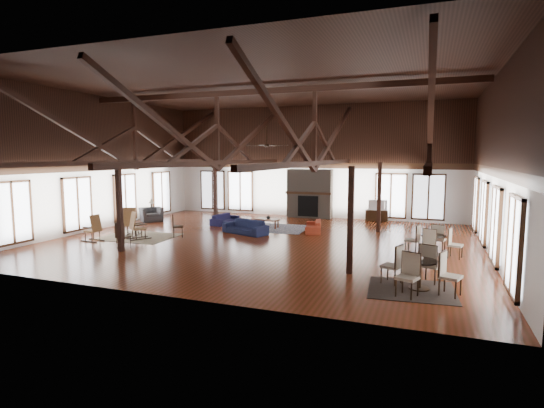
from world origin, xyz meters
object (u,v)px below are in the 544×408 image
at_px(cafe_table_near, 420,269).
at_px(cafe_table_far, 433,241).
at_px(sofa_orange, 313,226).
at_px(coffee_table, 267,220).
at_px(tv_console, 377,215).
at_px(armchair, 151,214).
at_px(sofa_navy_front, 245,227).
at_px(sofa_navy_left, 225,219).

bearing_deg(cafe_table_near, cafe_table_far, 85.22).
distance_m(sofa_orange, coffee_table, 2.27).
bearing_deg(coffee_table, tv_console, 57.99).
bearing_deg(armchair, coffee_table, -48.30).
bearing_deg(cafe_table_far, cafe_table_near, -94.78).
distance_m(armchair, cafe_table_near, 14.80).
xyz_separation_m(sofa_navy_front, cafe_table_near, (7.19, -5.40, 0.22)).
xyz_separation_m(coffee_table, tv_console, (4.50, 3.97, -0.09)).
height_order(coffee_table, cafe_table_far, cafe_table_far).
xyz_separation_m(armchair, cafe_table_near, (13.09, -6.89, 0.17)).
distance_m(sofa_navy_left, coffee_table, 2.37).
relative_size(sofa_navy_left, sofa_orange, 0.98).
bearing_deg(cafe_table_far, sofa_orange, 149.72).
bearing_deg(tv_console, sofa_orange, -118.05).
bearing_deg(sofa_orange, cafe_table_far, 46.04).
bearing_deg(sofa_orange, cafe_table_near, 19.99).
height_order(coffee_table, tv_console, tv_console).
distance_m(coffee_table, armchair, 6.26).
bearing_deg(sofa_orange, sofa_navy_left, -110.37).
bearing_deg(sofa_navy_front, cafe_table_near, -17.24).
distance_m(sofa_navy_front, cafe_table_near, 9.00).
relative_size(sofa_navy_front, tv_console, 1.84).
bearing_deg(armchair, sofa_navy_front, -64.31).
xyz_separation_m(armchair, tv_console, (10.75, 4.18, -0.07)).
height_order(sofa_navy_front, sofa_navy_left, sofa_navy_front).
bearing_deg(sofa_navy_front, armchair, -174.41).
bearing_deg(cafe_table_near, sofa_orange, 123.67).
height_order(sofa_navy_front, tv_console, sofa_navy_front).
relative_size(sofa_navy_front, sofa_navy_left, 1.22).
xyz_separation_m(coffee_table, cafe_table_far, (7.17, -3.09, 0.11)).
relative_size(sofa_orange, tv_console, 1.53).
height_order(sofa_navy_front, sofa_orange, sofa_navy_front).
xyz_separation_m(sofa_orange, cafe_table_far, (4.91, -2.87, 0.24)).
distance_m(sofa_navy_front, cafe_table_far, 7.65).
relative_size(sofa_orange, armchair, 1.58).
xyz_separation_m(coffee_table, cafe_table_near, (6.84, -7.10, 0.15)).
bearing_deg(sofa_navy_left, sofa_orange, -88.84).
bearing_deg(tv_console, armchair, -158.76).
relative_size(sofa_orange, cafe_table_near, 0.84).
relative_size(coffee_table, cafe_table_near, 0.61).
relative_size(sofa_navy_left, tv_console, 1.50).
xyz_separation_m(sofa_orange, coffee_table, (-2.26, 0.23, 0.12)).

